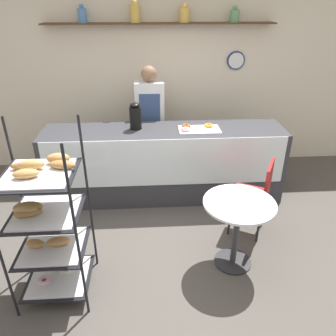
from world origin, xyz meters
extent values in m
plane|color=#4C4742|center=(0.00, 0.00, 0.00)|extent=(14.00, 14.00, 0.00)
cube|color=beige|center=(0.00, 2.27, 1.35)|extent=(10.00, 0.06, 2.70)
cube|color=#4C331E|center=(0.00, 2.12, 2.12)|extent=(3.13, 0.24, 0.02)
cylinder|color=#4C7FB2|center=(-1.02, 2.12, 2.21)|extent=(0.12, 0.12, 0.17)
sphere|color=#4C7FB2|center=(-1.02, 2.12, 2.32)|extent=(0.06, 0.06, 0.06)
cylinder|color=gold|center=(-0.33, 2.12, 2.23)|extent=(0.13, 0.13, 0.22)
sphere|color=gold|center=(-0.33, 2.12, 2.37)|extent=(0.07, 0.07, 0.07)
cylinder|color=gold|center=(0.33, 2.12, 2.21)|extent=(0.14, 0.14, 0.17)
sphere|color=gold|center=(0.33, 2.12, 2.32)|extent=(0.08, 0.08, 0.08)
cylinder|color=#669966|center=(1.01, 2.12, 2.20)|extent=(0.13, 0.13, 0.15)
sphere|color=#669966|center=(1.01, 2.12, 2.30)|extent=(0.07, 0.07, 0.07)
cylinder|color=navy|center=(1.11, 2.23, 1.61)|extent=(0.26, 0.03, 0.26)
cylinder|color=white|center=(1.11, 2.21, 1.61)|extent=(0.22, 0.00, 0.22)
cube|color=#333338|center=(0.00, 1.20, 0.48)|extent=(3.05, 0.65, 0.95)
cube|color=silver|center=(0.00, 0.86, 0.65)|extent=(2.93, 0.01, 0.61)
cylinder|color=black|center=(-0.76, -0.68, 0.79)|extent=(0.02, 0.02, 1.59)
cylinder|color=black|center=(-1.35, -0.10, 0.79)|extent=(0.02, 0.02, 1.59)
cylinder|color=black|center=(-0.76, -0.10, 0.79)|extent=(0.02, 0.02, 1.59)
cube|color=black|center=(-1.06, -0.39, 0.12)|extent=(0.57, 0.56, 0.01)
cube|color=silver|center=(-1.06, -0.39, 0.13)|extent=(0.50, 0.50, 0.01)
torus|color=silver|center=(-1.01, -0.32, 0.15)|extent=(0.12, 0.12, 0.03)
torus|color=#EAB2C1|center=(-1.17, -0.45, 0.16)|extent=(0.12, 0.12, 0.04)
torus|color=gold|center=(-1.06, -0.26, 0.16)|extent=(0.13, 0.13, 0.04)
torus|color=tan|center=(-1.05, -0.24, 0.15)|extent=(0.10, 0.10, 0.03)
cube|color=black|center=(-1.06, -0.39, 0.48)|extent=(0.57, 0.56, 0.01)
cube|color=silver|center=(-1.06, -0.39, 0.49)|extent=(0.50, 0.50, 0.01)
ellipsoid|color=#B27F47|center=(-1.01, -0.38, 0.54)|extent=(0.21, 0.12, 0.08)
ellipsoid|color=#B27F47|center=(-1.21, -0.39, 0.53)|extent=(0.18, 0.13, 0.06)
cube|color=black|center=(-1.06, -0.39, 0.84)|extent=(0.57, 0.56, 0.01)
cube|color=silver|center=(-1.06, -0.39, 0.85)|extent=(0.50, 0.50, 0.01)
ellipsoid|color=olive|center=(-1.19, -0.38, 0.91)|extent=(0.24, 0.12, 0.09)
ellipsoid|color=tan|center=(-1.20, -0.42, 0.90)|extent=(0.21, 0.11, 0.08)
ellipsoid|color=olive|center=(-1.18, -0.44, 0.89)|extent=(0.24, 0.13, 0.06)
cube|color=black|center=(-1.06, -0.39, 1.20)|extent=(0.57, 0.56, 0.01)
cube|color=silver|center=(-1.06, -0.39, 1.22)|extent=(0.50, 0.50, 0.01)
ellipsoid|color=tan|center=(-1.12, -0.33, 1.27)|extent=(0.21, 0.11, 0.09)
ellipsoid|color=#B27F47|center=(-1.12, -0.46, 1.26)|extent=(0.21, 0.12, 0.07)
ellipsoid|color=#B27F47|center=(-0.93, -0.23, 1.27)|extent=(0.19, 0.10, 0.09)
ellipsoid|color=olive|center=(-0.88, -0.33, 1.26)|extent=(0.23, 0.12, 0.07)
ellipsoid|color=olive|center=(-1.19, -0.32, 1.25)|extent=(0.18, 0.09, 0.06)
cube|color=#282833|center=(-0.17, 1.75, 0.45)|extent=(0.24, 0.19, 0.91)
cube|color=silver|center=(-0.17, 1.75, 1.16)|extent=(0.40, 0.22, 0.51)
cube|color=#334770|center=(-0.17, 1.64, 1.07)|extent=(0.28, 0.01, 0.43)
sphere|color=#8C664C|center=(-0.17, 1.75, 1.53)|extent=(0.21, 0.21, 0.21)
cylinder|color=#262628|center=(0.63, -0.17, 0.01)|extent=(0.37, 0.37, 0.02)
cylinder|color=#333338|center=(0.63, -0.17, 0.37)|extent=(0.06, 0.06, 0.69)
cylinder|color=white|center=(0.63, -0.17, 0.72)|extent=(0.68, 0.68, 0.02)
cylinder|color=black|center=(0.84, 0.57, 0.24)|extent=(0.02, 0.02, 0.47)
cylinder|color=black|center=(0.69, 0.29, 0.24)|extent=(0.02, 0.02, 0.47)
cylinder|color=black|center=(1.12, 0.42, 0.24)|extent=(0.02, 0.02, 0.47)
cylinder|color=black|center=(0.97, 0.14, 0.24)|extent=(0.02, 0.02, 0.47)
cube|color=maroon|center=(0.90, 0.35, 0.48)|extent=(0.51, 0.51, 0.03)
cube|color=maroon|center=(1.06, 0.27, 0.70)|extent=(0.19, 0.33, 0.40)
cylinder|color=black|center=(-0.35, 1.24, 1.10)|extent=(0.15, 0.15, 0.28)
ellipsoid|color=black|center=(-0.35, 1.24, 1.26)|extent=(0.12, 0.12, 0.06)
cube|color=white|center=(0.44, 1.15, 0.96)|extent=(0.52, 0.30, 0.01)
torus|color=#EAB2C1|center=(0.26, 1.11, 0.98)|extent=(0.11, 0.11, 0.03)
torus|color=gold|center=(0.57, 1.23, 0.98)|extent=(0.11, 0.11, 0.03)
torus|color=brown|center=(0.28, 1.23, 0.98)|extent=(0.11, 0.11, 0.03)
camera|label=1|loc=(-0.20, -2.66, 2.42)|focal=35.00mm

